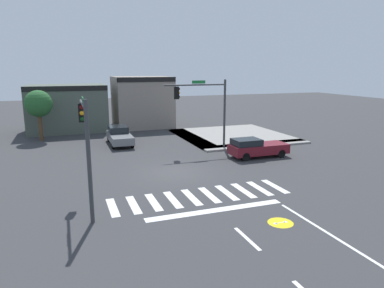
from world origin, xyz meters
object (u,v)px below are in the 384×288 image
traffic_signal_southwest (85,133)px  car_gray (119,136)px  traffic_signal_northeast (204,102)px  car_maroon (256,148)px  roadside_tree (38,104)px

traffic_signal_southwest → car_gray: 14.86m
traffic_signal_southwest → car_gray: size_ratio=1.16×
traffic_signal_northeast → car_maroon: traffic_signal_northeast is taller
car_maroon → car_gray: bearing=137.5°
traffic_signal_northeast → roadside_tree: bearing=-34.9°
car_gray → car_maroon: 12.04m
traffic_signal_southwest → traffic_signal_northeast: size_ratio=0.94×
roadside_tree → car_gray: bearing=-32.0°
traffic_signal_northeast → car_gray: size_ratio=1.23×
traffic_signal_northeast → car_maroon: size_ratio=1.29×
traffic_signal_southwest → traffic_signal_northeast: (9.59, 9.44, 0.28)m
traffic_signal_northeast → car_maroon: 5.51m
car_gray → traffic_signal_northeast: bearing=52.1°
traffic_signal_southwest → traffic_signal_northeast: 13.46m
car_gray → roadside_tree: 8.12m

